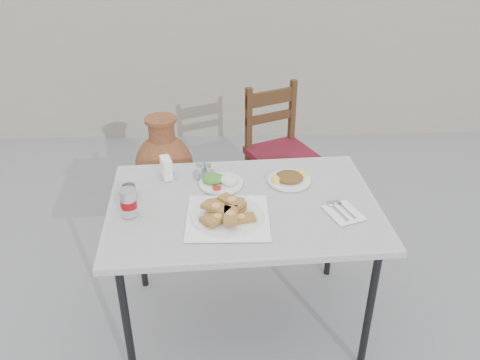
{
  "coord_description": "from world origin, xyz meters",
  "views": [
    {
      "loc": [
        -0.03,
        -1.8,
        1.96
      ],
      "look_at": [
        0.03,
        0.16,
        0.82
      ],
      "focal_mm": 38.0,
      "sensor_mm": 36.0,
      "label": 1
    }
  ],
  "objects_px": {
    "napkin_holder": "(166,168)",
    "chair": "(279,151)",
    "pide_plate": "(228,212)",
    "cola_glass": "(129,188)",
    "cafe_table": "(243,212)",
    "salad_chopped_plate": "(289,178)",
    "terracotta_urn": "(165,169)",
    "condiment_caddy": "(204,171)",
    "soda_can": "(129,202)",
    "salad_rice_plate": "(221,181)"
  },
  "relations": [
    {
      "from": "napkin_holder",
      "to": "terracotta_urn",
      "type": "height_order",
      "value": "napkin_holder"
    },
    {
      "from": "pide_plate",
      "to": "terracotta_urn",
      "type": "height_order",
      "value": "pide_plate"
    },
    {
      "from": "cafe_table",
      "to": "condiment_caddy",
      "type": "relative_size",
      "value": 12.02
    },
    {
      "from": "cafe_table",
      "to": "napkin_holder",
      "type": "bearing_deg",
      "value": 146.78
    },
    {
      "from": "cola_glass",
      "to": "salad_rice_plate",
      "type": "bearing_deg",
      "value": 12.5
    },
    {
      "from": "cola_glass",
      "to": "condiment_caddy",
      "type": "height_order",
      "value": "cola_glass"
    },
    {
      "from": "soda_can",
      "to": "terracotta_urn",
      "type": "relative_size",
      "value": 0.18
    },
    {
      "from": "salad_chopped_plate",
      "to": "terracotta_urn",
      "type": "relative_size",
      "value": 0.3
    },
    {
      "from": "soda_can",
      "to": "cola_glass",
      "type": "xyz_separation_m",
      "value": [
        -0.03,
        0.15,
        -0.02
      ]
    },
    {
      "from": "napkin_holder",
      "to": "terracotta_urn",
      "type": "distance_m",
      "value": 0.96
    },
    {
      "from": "soda_can",
      "to": "napkin_holder",
      "type": "bearing_deg",
      "value": 68.05
    },
    {
      "from": "napkin_holder",
      "to": "cafe_table",
      "type": "bearing_deg",
      "value": -51.22
    },
    {
      "from": "salad_rice_plate",
      "to": "condiment_caddy",
      "type": "distance_m",
      "value": 0.12
    },
    {
      "from": "pide_plate",
      "to": "salad_chopped_plate",
      "type": "xyz_separation_m",
      "value": [
        0.3,
        0.3,
        -0.01
      ]
    },
    {
      "from": "chair",
      "to": "cafe_table",
      "type": "bearing_deg",
      "value": -129.48
    },
    {
      "from": "salad_rice_plate",
      "to": "condiment_caddy",
      "type": "relative_size",
      "value": 2.01
    },
    {
      "from": "pide_plate",
      "to": "cola_glass",
      "type": "xyz_separation_m",
      "value": [
        -0.45,
        0.19,
        0.01
      ]
    },
    {
      "from": "soda_can",
      "to": "napkin_holder",
      "type": "distance_m",
      "value": 0.35
    },
    {
      "from": "terracotta_urn",
      "to": "cafe_table",
      "type": "bearing_deg",
      "value": -65.41
    },
    {
      "from": "cafe_table",
      "to": "soda_can",
      "type": "height_order",
      "value": "soda_can"
    },
    {
      "from": "pide_plate",
      "to": "cola_glass",
      "type": "height_order",
      "value": "cola_glass"
    },
    {
      "from": "cafe_table",
      "to": "cola_glass",
      "type": "bearing_deg",
      "value": 172.26
    },
    {
      "from": "salad_rice_plate",
      "to": "condiment_caddy",
      "type": "xyz_separation_m",
      "value": [
        -0.08,
        0.09,
        0.0
      ]
    },
    {
      "from": "napkin_holder",
      "to": "condiment_caddy",
      "type": "bearing_deg",
      "value": -14.08
    },
    {
      "from": "soda_can",
      "to": "condiment_caddy",
      "type": "distance_m",
      "value": 0.46
    },
    {
      "from": "napkin_holder",
      "to": "chair",
      "type": "relative_size",
      "value": 0.12
    },
    {
      "from": "salad_rice_plate",
      "to": "napkin_holder",
      "type": "xyz_separation_m",
      "value": [
        -0.26,
        0.08,
        0.03
      ]
    },
    {
      "from": "cola_glass",
      "to": "pide_plate",
      "type": "bearing_deg",
      "value": -23.06
    },
    {
      "from": "salad_rice_plate",
      "to": "condiment_caddy",
      "type": "height_order",
      "value": "condiment_caddy"
    },
    {
      "from": "cafe_table",
      "to": "terracotta_urn",
      "type": "distance_m",
      "value": 1.22
    },
    {
      "from": "salad_chopped_plate",
      "to": "chair",
      "type": "distance_m",
      "value": 0.93
    },
    {
      "from": "salad_rice_plate",
      "to": "chair",
      "type": "height_order",
      "value": "chair"
    },
    {
      "from": "pide_plate",
      "to": "condiment_caddy",
      "type": "height_order",
      "value": "pide_plate"
    },
    {
      "from": "salad_chopped_plate",
      "to": "condiment_caddy",
      "type": "relative_size",
      "value": 2.0
    },
    {
      "from": "napkin_holder",
      "to": "chair",
      "type": "xyz_separation_m",
      "value": [
        0.64,
        0.82,
        -0.33
      ]
    },
    {
      "from": "cola_glass",
      "to": "chair",
      "type": "relative_size",
      "value": 0.11
    },
    {
      "from": "terracotta_urn",
      "to": "cola_glass",
      "type": "bearing_deg",
      "value": -91.81
    },
    {
      "from": "condiment_caddy",
      "to": "terracotta_urn",
      "type": "bearing_deg",
      "value": 110.54
    },
    {
      "from": "salad_rice_plate",
      "to": "salad_chopped_plate",
      "type": "bearing_deg",
      "value": 3.27
    },
    {
      "from": "pide_plate",
      "to": "salad_rice_plate",
      "type": "distance_m",
      "value": 0.28
    },
    {
      "from": "condiment_caddy",
      "to": "chair",
      "type": "relative_size",
      "value": 0.12
    },
    {
      "from": "napkin_holder",
      "to": "chair",
      "type": "distance_m",
      "value": 1.1
    },
    {
      "from": "napkin_holder",
      "to": "soda_can",
      "type": "bearing_deg",
      "value": -129.95
    },
    {
      "from": "napkin_holder",
      "to": "pide_plate",
      "type": "bearing_deg",
      "value": -68.77
    },
    {
      "from": "pide_plate",
      "to": "cola_glass",
      "type": "distance_m",
      "value": 0.49
    },
    {
      "from": "cafe_table",
      "to": "salad_rice_plate",
      "type": "relative_size",
      "value": 5.97
    },
    {
      "from": "cola_glass",
      "to": "salad_chopped_plate",
      "type": "bearing_deg",
      "value": 8.47
    },
    {
      "from": "cafe_table",
      "to": "cola_glass",
      "type": "relative_size",
      "value": 13.44
    },
    {
      "from": "salad_rice_plate",
      "to": "terracotta_urn",
      "type": "distance_m",
      "value": 1.07
    },
    {
      "from": "salad_chopped_plate",
      "to": "napkin_holder",
      "type": "distance_m",
      "value": 0.59
    }
  ]
}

